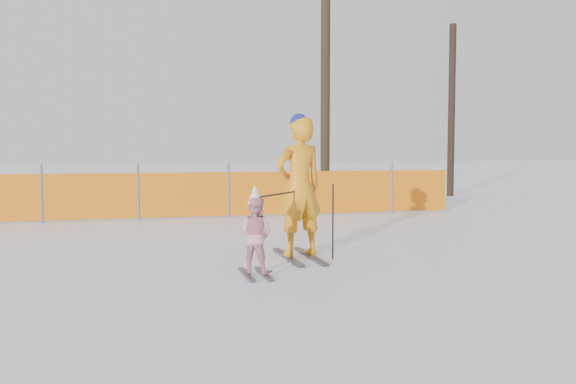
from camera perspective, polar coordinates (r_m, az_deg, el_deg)
The scene contains 6 objects.
ground at distance 8.40m, azimuth 0.85°, elevation -7.05°, with size 120.00×120.00×0.00m, color white.
adult at distance 9.26m, azimuth 0.99°, elevation 0.53°, with size 0.83×1.52×2.10m.
child at distance 8.06m, azimuth -2.95°, elevation -3.76°, with size 0.59×0.87×1.14m.
ski_poles at distance 8.92m, azimuth 1.60°, elevation -1.43°, with size 1.26×0.91×1.08m.
safety_fence at distance 14.48m, azimuth -14.52°, elevation -0.30°, with size 15.47×0.06×1.25m.
tree_trunks at distance 20.25m, azimuth 7.84°, elevation 7.66°, with size 4.82×0.95×5.96m.
Camera 1 is at (-2.15, -7.96, 1.61)m, focal length 40.00 mm.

